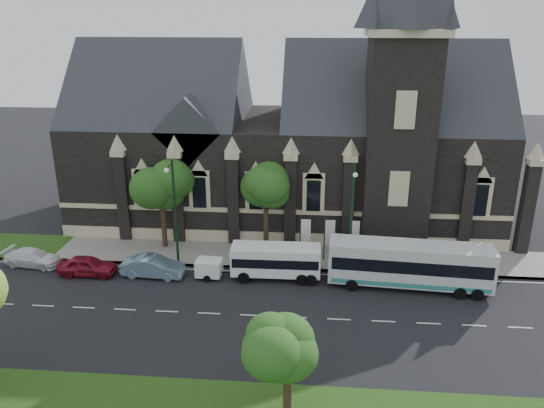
# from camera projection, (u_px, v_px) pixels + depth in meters

# --- Properties ---
(ground) EXTENTS (160.00, 160.00, 0.00)m
(ground) POSITION_uv_depth(u_px,v_px,m) (209.00, 313.00, 37.01)
(ground) COLOR black
(ground) RESTS_ON ground
(sidewalk) EXTENTS (80.00, 5.00, 0.15)m
(sidewalk) POSITION_uv_depth(u_px,v_px,m) (230.00, 254.00, 45.88)
(sidewalk) COLOR gray
(sidewalk) RESTS_ON ground
(museum) EXTENTS (40.00, 17.70, 29.90)m
(museum) POSITION_uv_depth(u_px,v_px,m) (296.00, 139.00, 51.40)
(museum) COLOR black
(museum) RESTS_ON ground
(tree_park_east) EXTENTS (3.40, 3.40, 6.28)m
(tree_park_east) POSITION_uv_depth(u_px,v_px,m) (292.00, 338.00, 26.21)
(tree_park_east) COLOR black
(tree_park_east) RESTS_ON ground
(tree_walk_right) EXTENTS (4.08, 4.08, 7.80)m
(tree_walk_right) POSITION_uv_depth(u_px,v_px,m) (269.00, 187.00, 44.80)
(tree_walk_right) COLOR black
(tree_walk_right) RESTS_ON ground
(tree_walk_left) EXTENTS (3.91, 3.91, 7.64)m
(tree_walk_left) POSITION_uv_depth(u_px,v_px,m) (164.00, 186.00, 45.53)
(tree_walk_left) COLOR black
(tree_walk_left) RESTS_ON ground
(street_lamp_near) EXTENTS (0.36, 1.88, 9.00)m
(street_lamp_near) POSITION_uv_depth(u_px,v_px,m) (352.00, 213.00, 41.11)
(street_lamp_near) COLOR black
(street_lamp_near) RESTS_ON ground
(street_lamp_mid) EXTENTS (0.36, 1.88, 9.00)m
(street_lamp_mid) POSITION_uv_depth(u_px,v_px,m) (174.00, 208.00, 42.22)
(street_lamp_mid) COLOR black
(street_lamp_mid) RESTS_ON ground
(banner_flag_left) EXTENTS (0.90, 0.10, 4.00)m
(banner_flag_left) POSITION_uv_depth(u_px,v_px,m) (304.00, 234.00, 44.12)
(banner_flag_left) COLOR black
(banner_flag_left) RESTS_ON ground
(banner_flag_center) EXTENTS (0.90, 0.10, 4.00)m
(banner_flag_center) POSITION_uv_depth(u_px,v_px,m) (328.00, 235.00, 43.96)
(banner_flag_center) COLOR black
(banner_flag_center) RESTS_ON ground
(banner_flag_right) EXTENTS (0.90, 0.10, 4.00)m
(banner_flag_right) POSITION_uv_depth(u_px,v_px,m) (352.00, 236.00, 43.80)
(banner_flag_right) COLOR black
(banner_flag_right) RESTS_ON ground
(tour_coach) EXTENTS (12.19, 3.51, 3.51)m
(tour_coach) POSITION_uv_depth(u_px,v_px,m) (410.00, 264.00, 39.92)
(tour_coach) COLOR silver
(tour_coach) RESTS_ON ground
(shuttle_bus) EXTENTS (6.94, 2.52, 2.67)m
(shuttle_bus) POSITION_uv_depth(u_px,v_px,m) (276.00, 260.00, 41.47)
(shuttle_bus) COLOR white
(shuttle_bus) RESTS_ON ground
(box_trailer) EXTENTS (2.87, 1.69, 1.51)m
(box_trailer) POSITION_uv_depth(u_px,v_px,m) (209.00, 268.00, 41.70)
(box_trailer) COLOR white
(box_trailer) RESTS_ON ground
(sedan) EXTENTS (5.03, 2.00, 1.63)m
(sedan) POSITION_uv_depth(u_px,v_px,m) (153.00, 267.00, 41.97)
(sedan) COLOR #7A99B1
(sedan) RESTS_ON ground
(car_far_red) EXTENTS (4.62, 1.90, 1.57)m
(car_far_red) POSITION_uv_depth(u_px,v_px,m) (87.00, 266.00, 42.18)
(car_far_red) COLOR maroon
(car_far_red) RESTS_ON ground
(car_far_white) EXTENTS (4.95, 2.52, 1.38)m
(car_far_white) POSITION_uv_depth(u_px,v_px,m) (33.00, 258.00, 43.78)
(car_far_white) COLOR white
(car_far_white) RESTS_ON ground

